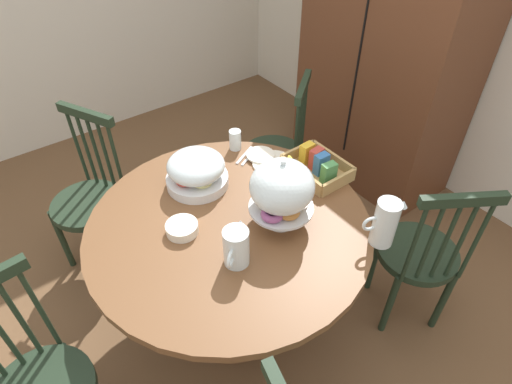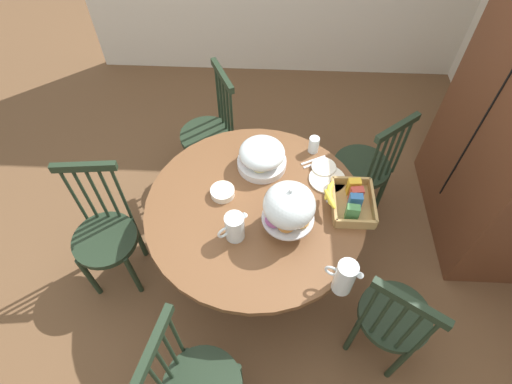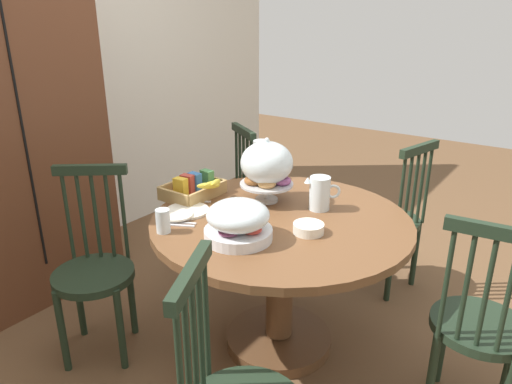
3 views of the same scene
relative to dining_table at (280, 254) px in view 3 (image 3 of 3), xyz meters
The scene contains 19 objects.
ground_plane 0.56m from the dining_table, 45.72° to the left, with size 10.00×10.00×0.00m, color brown.
wall_back 2.07m from the dining_table, 87.17° to the left, with size 4.80×0.06×2.60m, color silver.
dining_table is the anchor object (origin of this frame).
windsor_chair_near_window 0.94m from the dining_table, 85.86° to the right, with size 0.40×0.40×0.97m.
windsor_chair_by_cabinet 0.94m from the dining_table, 15.01° to the right, with size 0.42×0.42×0.97m.
windsor_chair_facing_door 0.94m from the dining_table, 56.33° to the left, with size 0.46×0.46×0.97m.
windsor_chair_far_side 0.94m from the dining_table, 127.34° to the left, with size 0.47×0.47×0.97m.
pastry_stand_with_dome 0.46m from the dining_table, 52.61° to the left, with size 0.28×0.28×0.34m.
fruit_platter_covered 0.42m from the dining_table, behind, with size 0.30×0.30×0.18m.
orange_juice_pitcher 0.72m from the dining_table, 43.43° to the left, with size 0.10×0.18×0.22m.
milk_pitcher 0.36m from the dining_table, 25.84° to the right, with size 0.13×0.16×0.17m.
cereal_basket 0.59m from the dining_table, 92.94° to the left, with size 0.32×0.30×0.12m.
china_plate_large 0.51m from the dining_table, 116.72° to the left, with size 0.22×0.22×0.01m, color white.
china_plate_small 0.55m from the dining_table, 126.64° to the left, with size 0.15×0.15×0.01m, color white.
cereal_bowl 0.30m from the dining_table, 110.48° to the right, with size 0.14×0.14×0.04m, color white.
drinking_glass 0.62m from the dining_table, 142.36° to the left, with size 0.06×0.06×0.11m, color silver.
table_knife 0.53m from the dining_table, 133.25° to the left, with size 0.17×0.01×0.01m, color silver.
dinner_fork 0.54m from the dining_table, 136.54° to the left, with size 0.17×0.01×0.01m, color silver.
soup_spoon 0.53m from the dining_table, 100.20° to the left, with size 0.17×0.01×0.01m, color silver.
Camera 3 is at (-1.87, -1.22, 1.66)m, focal length 33.01 mm.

